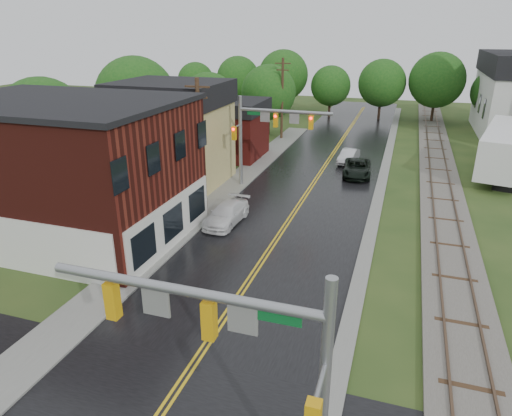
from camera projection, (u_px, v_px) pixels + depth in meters
The scene contains 20 objects.
main_road at pixel (315, 181), 38.59m from camera, with size 10.00×90.00×0.02m, color black.
curb_right at pixel (385, 170), 41.43m from camera, with size 0.80×70.00×0.12m, color gray.
sidewalk_left at pixel (225, 192), 35.97m from camera, with size 2.40×50.00×0.12m, color gray.
brick_building at pixel (65, 169), 27.44m from camera, with size 14.30×10.30×8.30m.
yellow_house at pixel (174, 145), 37.07m from camera, with size 8.00×7.00×6.40m, color tan.
darkred_building at pixel (227, 135), 45.09m from camera, with size 7.00×6.00×4.40m, color #3F0F0C.
railroad at pixel (439, 174), 40.06m from camera, with size 3.20×80.00×0.30m.
traffic_signal_near at pixel (239, 344), 11.03m from camera, with size 7.34×0.30×7.20m.
traffic_signal_far at pixel (266, 126), 35.11m from camera, with size 7.34×0.43×7.20m.
utility_pole_b at pixel (200, 141), 31.75m from camera, with size 1.80×0.28×9.00m.
utility_pole_c at pixel (282, 98), 51.17m from camera, with size 1.80×0.28×9.00m.
tree_left_a at pixel (45, 124), 35.30m from camera, with size 6.80×6.80×8.67m.
tree_left_b at pixel (137, 99), 43.33m from camera, with size 7.60×7.60×9.69m.
tree_left_c at pixel (210, 102), 49.67m from camera, with size 6.00×6.00×7.65m.
tree_left_e at pixel (270, 94), 53.41m from camera, with size 6.40×6.40×8.16m.
suv_dark at pixel (357, 168), 39.58m from camera, with size 2.30×4.99×1.39m, color black.
sedan_silver at pixel (349, 156), 43.39m from camera, with size 1.34×3.84×1.27m, color silver.
pickup_white at pixel (227, 214), 29.99m from camera, with size 1.85×4.55×1.32m, color white.
semi_trailer at pixel (503, 147), 39.62m from camera, with size 5.64×13.30×4.05m.
construction_barrel at pixel (115, 300), 20.86m from camera, with size 0.53×0.53×0.95m, color orange.
Camera 1 is at (6.69, -6.44, 12.11)m, focal length 32.00 mm.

